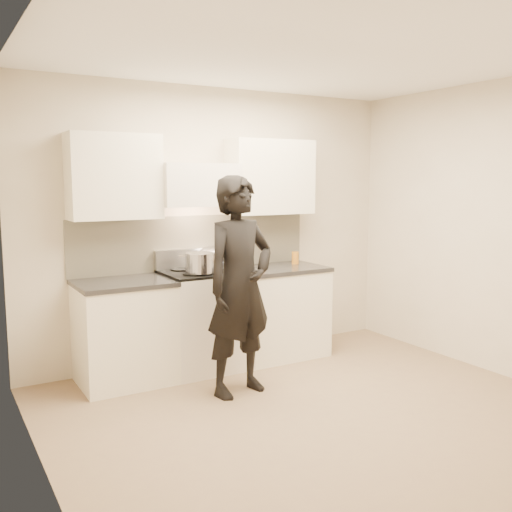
% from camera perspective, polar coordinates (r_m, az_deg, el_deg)
% --- Properties ---
extents(ground_plane, '(4.00, 4.00, 0.00)m').
position_cam_1_polar(ground_plane, '(4.62, 6.20, -15.32)').
color(ground_plane, '#856D4F').
extents(room_shell, '(4.04, 3.54, 2.70)m').
position_cam_1_polar(room_shell, '(4.53, 3.11, 5.09)').
color(room_shell, beige).
rests_on(room_shell, ground).
extents(stove, '(0.76, 0.65, 0.96)m').
position_cam_1_polar(stove, '(5.49, -5.18, -6.34)').
color(stove, white).
rests_on(stove, ground).
extents(counter_right, '(0.92, 0.67, 0.92)m').
position_cam_1_polar(counter_right, '(5.88, 2.19, -5.51)').
color(counter_right, white).
rests_on(counter_right, ground).
extents(counter_left, '(0.82, 0.67, 0.92)m').
position_cam_1_polar(counter_left, '(5.23, -13.02, -7.39)').
color(counter_left, white).
rests_on(counter_left, ground).
extents(wok, '(0.39, 0.48, 0.31)m').
position_cam_1_polar(wok, '(5.60, -4.03, 0.07)').
color(wok, '#A8A9B7').
rests_on(wok, stove).
extents(stock_pot, '(0.37, 0.35, 0.18)m').
position_cam_1_polar(stock_pot, '(5.21, -5.62, -0.67)').
color(stock_pot, '#A8A9B7').
rests_on(stock_pot, stove).
extents(utensil_crock, '(0.11, 0.11, 0.30)m').
position_cam_1_polar(utensil_crock, '(5.79, -1.02, -0.19)').
color(utensil_crock, silver).
rests_on(utensil_crock, counter_right).
extents(spice_jar, '(0.04, 0.04, 0.08)m').
position_cam_1_polar(spice_jar, '(5.89, 0.77, -0.54)').
color(spice_jar, orange).
rests_on(spice_jar, counter_right).
extents(oil_glass, '(0.07, 0.07, 0.13)m').
position_cam_1_polar(oil_glass, '(6.00, 3.94, -0.18)').
color(oil_glass, '#BB701C').
rests_on(oil_glass, counter_right).
extents(person, '(0.75, 0.57, 1.84)m').
position_cam_1_polar(person, '(4.75, -1.66, -3.04)').
color(person, black).
rests_on(person, ground).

